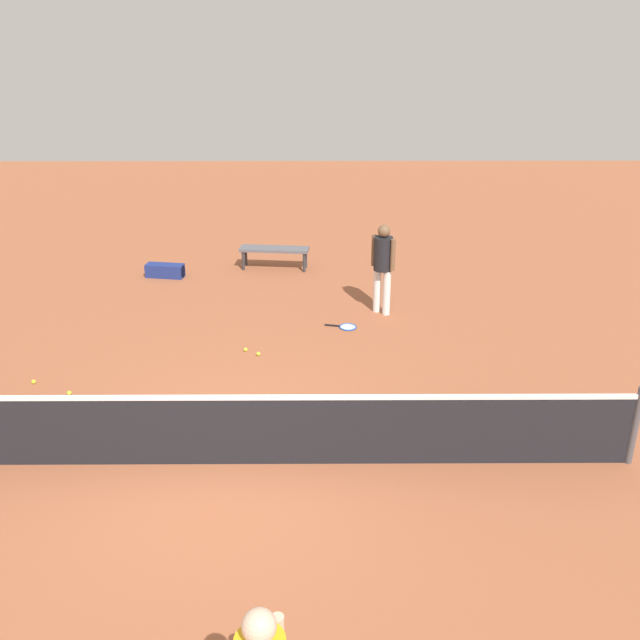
# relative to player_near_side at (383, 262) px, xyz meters

# --- Properties ---
(ground_plane) EXTENTS (40.00, 40.00, 0.00)m
(ground_plane) POSITION_rel_player_near_side_xyz_m (2.32, 4.89, -1.01)
(ground_plane) COLOR #9E5638
(court_net) EXTENTS (10.09, 0.09, 1.07)m
(court_net) POSITION_rel_player_near_side_xyz_m (2.32, 4.89, -0.51)
(court_net) COLOR #4C4C51
(court_net) RESTS_ON ground_plane
(player_near_side) EXTENTS (0.48, 0.48, 1.70)m
(player_near_side) POSITION_rel_player_near_side_xyz_m (0.00, 0.00, 0.00)
(player_near_side) COLOR white
(player_near_side) RESTS_ON ground_plane
(tennis_racket_near_player) EXTENTS (0.61, 0.38, 0.03)m
(tennis_racket_near_player) POSITION_rel_player_near_side_xyz_m (0.68, 0.69, -1.00)
(tennis_racket_near_player) COLOR blue
(tennis_racket_near_player) RESTS_ON ground_plane
(tennis_ball_near_player) EXTENTS (0.07, 0.07, 0.07)m
(tennis_ball_near_player) POSITION_rel_player_near_side_xyz_m (2.39, 1.66, -0.98)
(tennis_ball_near_player) COLOR #C6E033
(tennis_ball_near_player) RESTS_ON ground_plane
(tennis_ball_by_net) EXTENTS (0.07, 0.07, 0.07)m
(tennis_ball_by_net) POSITION_rel_player_near_side_xyz_m (2.17, 1.83, -0.98)
(tennis_ball_by_net) COLOR #C6E033
(tennis_ball_by_net) RESTS_ON ground_plane
(tennis_ball_midcourt) EXTENTS (0.07, 0.07, 0.07)m
(tennis_ball_midcourt) POSITION_rel_player_near_side_xyz_m (-0.52, 4.45, -0.98)
(tennis_ball_midcourt) COLOR #C6E033
(tennis_ball_midcourt) RESTS_ON ground_plane
(tennis_ball_baseline) EXTENTS (0.07, 0.07, 0.07)m
(tennis_ball_baseline) POSITION_rel_player_near_side_xyz_m (5.51, 2.77, -0.98)
(tennis_ball_baseline) COLOR #C6E033
(tennis_ball_baseline) RESTS_ON ground_plane
(tennis_ball_stray_left) EXTENTS (0.07, 0.07, 0.07)m
(tennis_ball_stray_left) POSITION_rel_player_near_side_xyz_m (4.86, 3.13, -0.98)
(tennis_ball_stray_left) COLOR #C6E033
(tennis_ball_stray_left) RESTS_ON ground_plane
(courtside_bench) EXTENTS (1.53, 0.55, 0.48)m
(courtside_bench) POSITION_rel_player_near_side_xyz_m (2.13, -2.53, -0.59)
(courtside_bench) COLOR #595960
(courtside_bench) RESTS_ON ground_plane
(equipment_bag) EXTENTS (0.83, 0.40, 0.28)m
(equipment_bag) POSITION_rel_player_near_side_xyz_m (4.40, -2.01, -0.87)
(equipment_bag) COLOR navy
(equipment_bag) RESTS_ON ground_plane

